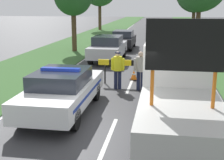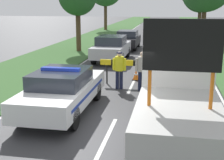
{
  "view_description": "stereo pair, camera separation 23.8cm",
  "coord_description": "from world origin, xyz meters",
  "views": [
    {
      "loc": [
        1.36,
        -8.37,
        3.6
      ],
      "look_at": [
        -0.26,
        1.69,
        1.1
      ],
      "focal_mm": 50.0,
      "sensor_mm": 36.0,
      "label": 1
    },
    {
      "loc": [
        1.6,
        -8.33,
        3.6
      ],
      "look_at": [
        -0.26,
        1.69,
        1.1
      ],
      "focal_mm": 50.0,
      "sensor_mm": 36.0,
      "label": 2
    }
  ],
  "objects": [
    {
      "name": "ground_plane",
      "position": [
        0.0,
        0.0,
        0.0
      ],
      "size": [
        160.0,
        160.0,
        0.0
      ],
      "primitive_type": "plane",
      "color": "#333335"
    },
    {
      "name": "lane_markings",
      "position": [
        0.0,
        17.1,
        0.0
      ],
      "size": [
        7.47,
        61.15,
        0.01
      ],
      "color": "silver",
      "rests_on": "ground"
    },
    {
      "name": "grass_verge_left",
      "position": [
        -6.26,
        20.0,
        0.02
      ],
      "size": [
        4.95,
        120.0,
        0.03
      ],
      "color": "#38602D",
      "rests_on": "ground"
    },
    {
      "name": "grass_verge_right",
      "position": [
        6.26,
        20.0,
        0.02
      ],
      "size": [
        4.95,
        120.0,
        0.03
      ],
      "color": "#38602D",
      "rests_on": "ground"
    },
    {
      "name": "police_car",
      "position": [
        -1.89,
        1.35,
        0.77
      ],
      "size": [
        1.86,
        4.87,
        1.56
      ],
      "rotation": [
        0.0,
        0.0,
        -0.09
      ],
      "color": "white",
      "rests_on": "ground"
    },
    {
      "name": "work_truck",
      "position": [
        1.89,
        0.63,
        1.16
      ],
      "size": [
        2.15,
        5.44,
        3.27
      ],
      "rotation": [
        0.0,
        0.0,
        3.07
      ],
      "color": "white",
      "rests_on": "ground"
    },
    {
      "name": "road_barrier",
      "position": [
        0.03,
        5.4,
        0.93
      ],
      "size": [
        3.02,
        0.08,
        1.13
      ],
      "rotation": [
        0.0,
        0.0,
        0.13
      ],
      "color": "black",
      "rests_on": "ground"
    },
    {
      "name": "police_officer",
      "position": [
        -0.48,
        4.58,
        0.97
      ],
      "size": [
        0.59,
        0.37,
        1.63
      ],
      "rotation": [
        0.0,
        0.0,
        3.48
      ],
      "color": "#191E38",
      "rests_on": "ground"
    },
    {
      "name": "pedestrian_civilian",
      "position": [
        0.51,
        4.52,
        0.98
      ],
      "size": [
        0.6,
        0.38,
        1.66
      ],
      "rotation": [
        0.0,
        0.0,
        0.27
      ],
      "color": "#191E38",
      "rests_on": "ground"
    },
    {
      "name": "traffic_cone_near_police",
      "position": [
        1.24,
        4.56,
        0.29
      ],
      "size": [
        0.43,
        0.43,
        0.59
      ],
      "color": "black",
      "rests_on": "ground"
    },
    {
      "name": "traffic_cone_centre_front",
      "position": [
        0.07,
        6.32,
        0.25
      ],
      "size": [
        0.36,
        0.36,
        0.5
      ],
      "color": "black",
      "rests_on": "ground"
    },
    {
      "name": "traffic_cone_near_truck",
      "position": [
        -2.57,
        5.86,
        0.25
      ],
      "size": [
        0.37,
        0.37,
        0.51
      ],
      "color": "black",
      "rests_on": "ground"
    },
    {
      "name": "queued_car_sedan_silver",
      "position": [
        -2.07,
        11.32,
        0.84
      ],
      "size": [
        1.93,
        4.66,
        1.6
      ],
      "rotation": [
        0.0,
        0.0,
        3.14
      ],
      "color": "#B2B2B7",
      "rests_on": "ground"
    },
    {
      "name": "queued_car_sedan_black",
      "position": [
        -1.77,
        16.97,
        0.76
      ],
      "size": [
        1.7,
        4.33,
        1.49
      ],
      "rotation": [
        0.0,
        0.0,
        3.14
      ],
      "color": "black",
      "rests_on": "ground"
    },
    {
      "name": "queued_car_suv_grey",
      "position": [
        2.09,
        23.87,
        0.78
      ],
      "size": [
        1.9,
        4.56,
        1.51
      ],
      "rotation": [
        0.0,
        0.0,
        3.14
      ],
      "color": "slate",
      "rests_on": "ground"
    }
  ]
}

